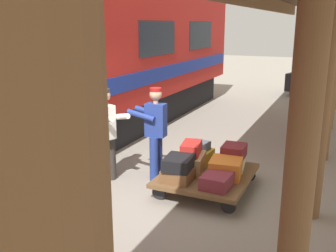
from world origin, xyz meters
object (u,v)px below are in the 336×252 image
Objects in this scene: baggage_tug at (306,80)px; porter_by_door at (106,132)px; suitcase_cream_canvas at (233,162)px; suitcase_yellow_case at (198,156)px; suitcase_orange_carryall at (226,168)px; suitcase_burgundy_valise at (217,180)px; suitcase_slate_roller at (198,146)px; suitcase_brown_leather at (179,174)px; train_car at (18,63)px; porter_in_overalls at (155,130)px; suitcase_red_plastic at (191,148)px; suitcase_maroon_trunk at (234,151)px; suitcase_tan_vintage at (189,162)px; suitcase_black_hardshell at (179,163)px; luggage_cart at (207,176)px.

porter_by_door is at bearing 77.56° from baggage_tug.
suitcase_cream_canvas is 0.66m from suitcase_yellow_case.
suitcase_cream_canvas is 0.47m from suitcase_orange_carryall.
suitcase_burgundy_valise is (0.00, 0.94, 0.01)m from suitcase_cream_canvas.
baggage_tug is at bearing -95.45° from suitcase_slate_roller.
suitcase_cream_canvas is 1.16× the size of suitcase_brown_leather.
train_car reaches higher than baggage_tug.
train_car is at bearing 11.93° from suitcase_yellow_case.
suitcase_yellow_case is at bearing -35.53° from suitcase_orange_carryall.
porter_by_door is at bearing 32.66° from porter_in_overalls.
suitcase_cream_canvas is 1.12× the size of suitcase_burgundy_valise.
porter_by_door is (1.45, 0.84, 0.51)m from suitcase_yellow_case.
suitcase_red_plastic reaches higher than suitcase_maroon_trunk.
suitcase_cream_canvas is at bearing -144.47° from suitcase_tan_vintage.
porter_in_overalls reaches higher than suitcase_black_hardshell.
suitcase_cream_canvas is at bearing -145.47° from suitcase_red_plastic.
suitcase_cream_canvas is 2.33m from porter_by_door.
suitcase_brown_leather is 0.21m from suitcase_black_hardshell.
suitcase_yellow_case is 0.20m from suitcase_slate_roller.
luggage_cart is at bearing -168.20° from porter_by_door.
suitcase_burgundy_valise is at bearing -178.17° from suitcase_black_hardshell.
suitcase_maroon_trunk is (-0.00, -0.49, 0.15)m from suitcase_orange_carryall.
porter_in_overalls and porter_by_door have the same top height.
porter_in_overalls reaches higher than luggage_cart.
suitcase_maroon_trunk reaches higher than luggage_cart.
suitcase_brown_leather is (0.00, 0.94, -0.01)m from suitcase_yellow_case.
baggage_tug is (-0.29, -9.99, 0.03)m from suitcase_maroon_trunk.
porter_by_door reaches higher than suitcase_brown_leather.
suitcase_orange_carryall is (-0.66, 0.00, 0.00)m from suitcase_tan_vintage.
train_car reaches higher than suitcase_red_plastic.
suitcase_orange_carryall is 1.02× the size of suitcase_black_hardshell.
suitcase_orange_carryall is at bearing -144.47° from suitcase_brown_leather.
porter_in_overalls reaches higher than suitcase_slate_roller.
suitcase_tan_vintage is 1.32× the size of suitcase_maroon_trunk.
suitcase_burgundy_valise is 10.95m from baggage_tug.
baggage_tug is at bearing -95.17° from suitcase_tan_vintage.
train_car is 32.61× the size of suitcase_orange_carryall.
suitcase_orange_carryall is at bearing 90.00° from suitcase_cream_canvas.
suitcase_burgundy_valise is 0.86m from suitcase_red_plastic.
porter_in_overalls is 0.89× the size of baggage_tug.
suitcase_yellow_case is at bearing 0.00° from suitcase_cream_canvas.
suitcase_black_hardshell reaches higher than suitcase_brown_leather.
suitcase_yellow_case is 1.75m from porter_by_door.
suitcase_black_hardshell is 11.01m from baggage_tug.
suitcase_maroon_trunk is at bearing -123.68° from suitcase_black_hardshell.
suitcase_cream_canvas is at bearing -158.22° from porter_by_door.
suitcase_brown_leather is at bearing 176.06° from porter_by_door.
suitcase_burgundy_valise is 1.08× the size of suitcase_red_plastic.
suitcase_red_plastic is (-0.02, -0.03, 0.25)m from suitcase_tan_vintage.
suitcase_black_hardshell is at bearing 85.10° from baggage_tug.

